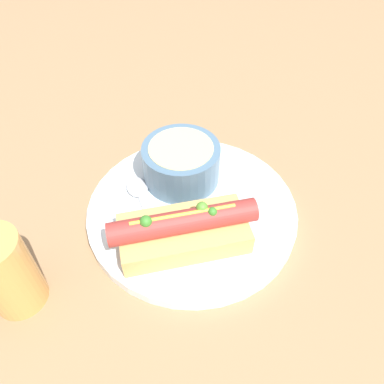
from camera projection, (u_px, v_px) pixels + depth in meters
ground_plane at (192, 214)px, 0.53m from camera, size 4.00×4.00×0.00m
dinner_plate at (192, 210)px, 0.53m from camera, size 0.29×0.29×0.02m
hot_dog at (184, 230)px, 0.46m from camera, size 0.19×0.10×0.06m
soup_bowl at (181, 161)px, 0.54m from camera, size 0.11×0.11×0.06m
spoon at (140, 195)px, 0.53m from camera, size 0.07×0.15×0.01m
drinking_glass at (6, 273)px, 0.41m from camera, size 0.06×0.06×0.11m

